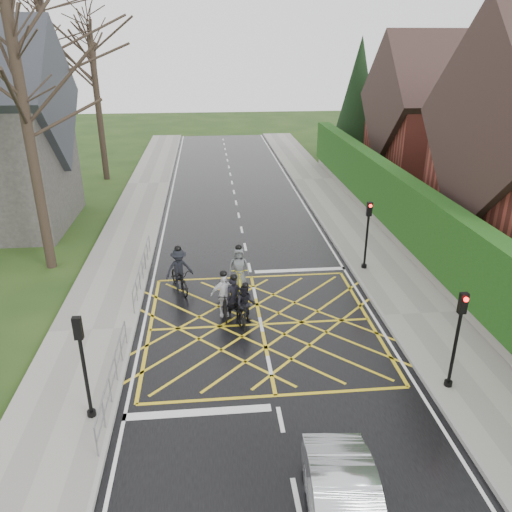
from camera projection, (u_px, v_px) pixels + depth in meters
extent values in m
plane|color=#193311|center=(261.00, 325.00, 18.16)|extent=(120.00, 120.00, 0.00)
cube|color=black|center=(261.00, 324.00, 18.16)|extent=(9.00, 80.00, 0.01)
cube|color=gray|center=(420.00, 315.00, 18.66)|extent=(3.00, 80.00, 0.15)
cube|color=gray|center=(92.00, 331.00, 17.59)|extent=(3.00, 80.00, 0.15)
cube|color=slate|center=(406.00, 246.00, 24.20)|extent=(0.50, 38.00, 0.70)
cube|color=#163A0F|center=(411.00, 212.00, 23.50)|extent=(0.90, 38.00, 2.80)
cube|color=maroon|center=(444.00, 143.00, 34.74)|extent=(9.00, 8.00, 6.00)
cube|color=#2E1F1C|center=(450.00, 99.00, 33.60)|extent=(9.80, 8.80, 8.80)
cube|color=maroon|center=(496.00, 58.00, 32.81)|extent=(0.70, 0.70, 1.60)
cylinder|color=black|center=(354.00, 155.00, 42.65)|extent=(0.50, 0.50, 1.20)
cone|color=black|center=(358.00, 101.00, 40.91)|extent=(4.60, 4.60, 10.00)
cylinder|color=black|center=(31.00, 146.00, 20.67)|extent=(0.44, 0.44, 11.00)
cylinder|color=black|center=(56.00, 110.00, 27.70)|extent=(0.44, 0.44, 12.00)
cylinder|color=black|center=(99.00, 110.00, 35.47)|extent=(0.44, 0.44, 10.00)
cylinder|color=slate|center=(112.00, 366.00, 14.15)|extent=(0.05, 5.00, 0.05)
cylinder|color=slate|center=(113.00, 379.00, 14.33)|extent=(0.04, 5.00, 0.04)
cylinder|color=slate|center=(97.00, 445.00, 12.06)|extent=(0.04, 0.04, 1.00)
cylinder|color=slate|center=(126.00, 334.00, 16.63)|extent=(0.04, 0.04, 1.00)
cylinder|color=slate|center=(141.00, 260.00, 21.01)|extent=(0.05, 6.00, 0.05)
cylinder|color=slate|center=(142.00, 270.00, 21.18)|extent=(0.04, 6.00, 0.04)
cylinder|color=slate|center=(134.00, 305.00, 18.46)|extent=(0.04, 0.04, 1.00)
cylinder|color=slate|center=(149.00, 245.00, 23.95)|extent=(0.04, 0.04, 1.00)
cylinder|color=black|center=(366.00, 239.00, 21.86)|extent=(0.10, 0.10, 3.00)
cylinder|color=black|center=(364.00, 267.00, 22.39)|extent=(0.24, 0.24, 0.30)
cube|color=black|center=(369.00, 209.00, 21.31)|extent=(0.22, 0.16, 0.62)
sphere|color=#FF0C0C|center=(371.00, 206.00, 21.13)|extent=(0.14, 0.14, 0.14)
cylinder|color=black|center=(455.00, 347.00, 14.18)|extent=(0.10, 0.10, 3.00)
cylinder|color=black|center=(448.00, 385.00, 14.71)|extent=(0.24, 0.24, 0.30)
cube|color=black|center=(463.00, 303.00, 13.63)|extent=(0.22, 0.16, 0.62)
sphere|color=#FF0C0C|center=(466.00, 300.00, 13.45)|extent=(0.14, 0.14, 0.14)
cylinder|color=black|center=(85.00, 374.00, 13.00)|extent=(0.10, 0.10, 3.00)
cylinder|color=black|center=(92.00, 415.00, 13.53)|extent=(0.24, 0.24, 0.30)
cube|color=black|center=(78.00, 328.00, 12.44)|extent=(0.22, 0.16, 0.62)
sphere|color=#FF0C0C|center=(78.00, 319.00, 12.48)|extent=(0.14, 0.14, 0.14)
imported|color=black|center=(234.00, 307.00, 18.35)|extent=(1.19, 1.95, 0.97)
imported|color=black|center=(234.00, 298.00, 18.31)|extent=(0.69, 0.56, 1.64)
sphere|color=black|center=(234.00, 277.00, 17.98)|extent=(0.26, 0.26, 0.26)
imported|color=black|center=(246.00, 312.00, 18.03)|extent=(0.72, 1.68, 0.98)
imported|color=black|center=(246.00, 304.00, 18.02)|extent=(0.81, 0.68, 1.49)
sphere|color=black|center=(245.00, 285.00, 17.71)|extent=(0.23, 0.23, 0.23)
imported|color=black|center=(180.00, 278.00, 20.50)|extent=(1.36, 2.11, 1.05)
imported|color=black|center=(179.00, 269.00, 20.45)|extent=(1.31, 1.02, 1.78)
sphere|color=black|center=(178.00, 249.00, 20.09)|extent=(0.28, 0.28, 0.28)
imported|color=black|center=(224.00, 303.00, 18.49)|extent=(0.62, 1.87, 1.11)
imported|color=silver|center=(224.00, 295.00, 18.47)|extent=(1.02, 0.47, 1.70)
sphere|color=black|center=(223.00, 274.00, 18.12)|extent=(0.27, 0.27, 0.27)
imported|color=gold|center=(239.00, 276.00, 20.75)|extent=(0.68, 1.94, 1.02)
imported|color=#505457|center=(239.00, 267.00, 20.71)|extent=(0.84, 0.55, 1.73)
sphere|color=black|center=(239.00, 248.00, 20.36)|extent=(0.27, 0.27, 0.27)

